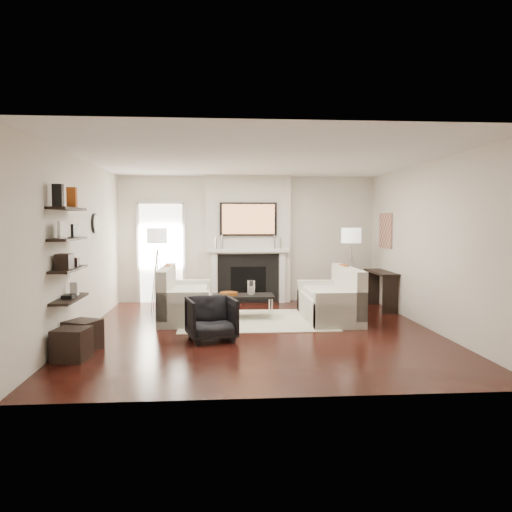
{
  "coord_description": "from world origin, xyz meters",
  "views": [
    {
      "loc": [
        -0.64,
        -7.77,
        1.74
      ],
      "look_at": [
        0.0,
        0.6,
        1.15
      ],
      "focal_mm": 35.0,
      "sensor_mm": 36.0,
      "label": 1
    }
  ],
  "objects": [
    {
      "name": "hurricane_glass",
      "position": [
        -0.05,
        1.08,
        0.56
      ],
      "size": [
        0.14,
        0.14,
        0.24
      ],
      "primitive_type": "cylinder",
      "color": "white",
      "rests_on": "coffee_table"
    },
    {
      "name": "coffee_leg_se",
      "position": [
        0.3,
        1.3,
        0.19
      ],
      "size": [
        0.02,
        0.02,
        0.38
      ],
      "primitive_type": "cylinder",
      "color": "silver",
      "rests_on": "floor"
    },
    {
      "name": "decor_magfile_a",
      "position": [
        -2.62,
        -1.37,
        2.06
      ],
      "size": [
        0.12,
        0.1,
        0.28
      ],
      "primitive_type": "cube",
      "color": "black",
      "rests_on": "shelf_top"
    },
    {
      "name": "loveseat_right_back",
      "position": [
        1.65,
        0.86,
        0.53
      ],
      "size": [
        0.18,
        1.8,
        0.8
      ],
      "primitive_type": "cube",
      "color": "beige",
      "rests_on": "floor"
    },
    {
      "name": "chimney_breast",
      "position": [
        0.0,
        2.88,
        1.35
      ],
      "size": [
        1.8,
        0.25,
        2.7
      ],
      "primitive_type": "cube",
      "color": "silver",
      "rests_on": "floor"
    },
    {
      "name": "wall_art",
      "position": [
        2.73,
        2.05,
        1.55
      ],
      "size": [
        0.03,
        0.7,
        0.7
      ],
      "primitive_type": "cube",
      "color": "#A46652",
      "rests_on": "wall_right"
    },
    {
      "name": "decor_box_tall",
      "position": [
        -2.62,
        -0.76,
        0.81
      ],
      "size": [
        0.1,
        0.1,
        0.18
      ],
      "primitive_type": "cube",
      "color": "white",
      "rests_on": "shelf_bottom"
    },
    {
      "name": "tv_screen",
      "position": [
        0.0,
        2.68,
        1.78
      ],
      "size": [
        1.1,
        0.0,
        0.62
      ],
      "primitive_type": "cube",
      "color": "#BF723F",
      "rests_on": "tv_body"
    },
    {
      "name": "rug",
      "position": [
        0.01,
        0.84,
        0.01
      ],
      "size": [
        2.6,
        2.0,
        0.01
      ],
      "primitive_type": "cube",
      "color": "beige",
      "rests_on": "floor"
    },
    {
      "name": "shelf_top",
      "position": [
        -2.62,
        -1.0,
        1.9
      ],
      "size": [
        0.25,
        1.0,
        0.04
      ],
      "primitive_type": "cube",
      "color": "black",
      "rests_on": "wall_left"
    },
    {
      "name": "coffee_leg_ne",
      "position": [
        0.3,
        0.86,
        0.19
      ],
      "size": [
        0.02,
        0.02,
        0.38
      ],
      "primitive_type": "cylinder",
      "color": "silver",
      "rests_on": "floor"
    },
    {
      "name": "shelf_upper",
      "position": [
        -2.62,
        -1.0,
        1.5
      ],
      "size": [
        0.25,
        1.0,
        0.04
      ],
      "primitive_type": "cube",
      "color": "black",
      "rests_on": "wall_left"
    },
    {
      "name": "lamp_right_post",
      "position": [
        2.05,
        2.14,
        0.6
      ],
      "size": [
        0.02,
        0.02,
        1.2
      ],
      "primitive_type": "cylinder",
      "color": "silver",
      "rests_on": "floor"
    },
    {
      "name": "pillow_left_charcoal",
      "position": [
        -1.55,
        0.8,
        0.72
      ],
      "size": [
        0.1,
        0.4,
        0.4
      ],
      "primitive_type": "cube",
      "color": "black",
      "rests_on": "loveseat_left_cushion"
    },
    {
      "name": "shelf_bottom",
      "position": [
        -2.62,
        -1.0,
        0.7
      ],
      "size": [
        0.25,
        1.0,
        0.03
      ],
      "primitive_type": "cube",
      "color": "black",
      "rests_on": "wall_left"
    },
    {
      "name": "clock_rim",
      "position": [
        -2.73,
        0.9,
        1.7
      ],
      "size": [
        0.04,
        0.34,
        0.34
      ],
      "primitive_type": "cylinder",
      "rotation": [
        0.0,
        1.57,
        0.0
      ],
      "color": "black",
      "rests_on": "wall_left"
    },
    {
      "name": "decor_wine_rack",
      "position": [
        -2.62,
        -1.19,
        1.22
      ],
      "size": [
        0.18,
        0.25,
        0.2
      ],
      "primitive_type": "cube",
      "color": "black",
      "rests_on": "shelf_lower"
    },
    {
      "name": "candlestick_l_tall",
      "position": [
        -0.55,
        2.7,
        1.3
      ],
      "size": [
        0.04,
        0.04,
        0.3
      ],
      "primitive_type": "cylinder",
      "color": "silver",
      "rests_on": "mantel_shelf"
    },
    {
      "name": "decor_magfile_b",
      "position": [
        -2.62,
        -0.77,
        2.06
      ],
      "size": [
        0.12,
        0.1,
        0.28
      ],
      "primitive_type": "cube",
      "color": "#934012",
      "rests_on": "shelf_top"
    },
    {
      "name": "copper_bowl",
      "position": [
        -0.45,
        1.08,
        0.45
      ],
      "size": [
        0.32,
        0.32,
        0.05
      ],
      "primitive_type": "cylinder",
      "color": "#B05B1D",
      "rests_on": "coffee_table"
    },
    {
      "name": "lamp_right_shade",
      "position": [
        2.05,
        2.14,
        1.45
      ],
      "size": [
        0.4,
        0.4,
        0.3
      ],
      "primitive_type": "cylinder",
      "color": "white",
      "rests_on": "lamp_right_post"
    },
    {
      "name": "ottoman_far",
      "position": [
        -2.47,
        -1.47,
        0.2
      ],
      "size": [
        0.46,
        0.46,
        0.4
      ],
      "primitive_type": "cube",
      "rotation": [
        0.0,
        0.0,
        -0.16
      ],
      "color": "black",
      "rests_on": "floor"
    },
    {
      "name": "candlestick_r_tall",
      "position": [
        0.55,
        2.7,
        1.3
      ],
      "size": [
        0.04,
        0.04,
        0.3
      ],
      "primitive_type": "cylinder",
      "color": "silver",
      "rests_on": "mantel_shelf"
    },
    {
      "name": "lamp_left_post",
      "position": [
        -1.85,
        2.27,
        0.6
      ],
      "size": [
        0.02,
        0.02,
        1.2
      ],
      "primitive_type": "cylinder",
      "color": "silver",
      "rests_on": "floor"
    },
    {
      "name": "door_trim_r",
      "position": [
        -1.37,
        2.96,
        1.05
      ],
      "size": [
        0.06,
        0.06,
        2.16
      ],
      "primitive_type": "cube",
      "color": "white",
      "rests_on": "floor"
    },
    {
      "name": "lamp_right_leg_b",
      "position": [
        2.0,
        2.23,
        0.6
      ],
      "size": [
        0.14,
        0.22,
        1.23
      ],
      "primitive_type": "cylinder",
      "rotation": [
        0.18,
        0.0,
        0.52
      ],
      "color": "silver",
      "rests_on": "floor"
    },
    {
      "name": "clock_face",
      "position": [
        -2.71,
        0.9,
        1.7
      ],
      "size": [
        0.01,
        0.29,
        0.29
      ],
      "primitive_type": "cylinder",
      "rotation": [
        0.0,
        1.57,
        0.0
      ],
      "color": "white",
      "rests_on": "clock_rim"
    },
    {
      "name": "lamp_left_leg_b",
      "position": [
        -1.91,
        2.37,
        0.6
      ],
      "size": [
        0.14,
        0.22,
        1.23
      ],
      "primitive_type": "cylinder",
      "rotation": [
        0.18,
        0.0,
        0.52
      ],
      "color": "silver",
      "rests_on": "floor"
    },
    {
      "name": "loveseat_right_base",
      "position": [
        1.32,
        0.86,
        0.21
      ],
      "size": [
        0.85,
        1.8,
        0.42
      ],
      "primitive_type": "cube",
      "color": "beige",
      "rests_on": "floor"
    },
    {
      "name": "mantel_shelf",
      "position": [
        0.0,
        2.69,
        1.12
      ],
      "size": [
        1.7,
        0.18,
        0.07
      ],
      "primitive_type": "cube",
      "color": "white",
      "rests_on": "chimney_breast"
    },
    {
      "name": "pillow_right_orange",
      "position": [
        1.65,
        1.16,
        0.73
      ],
      "size": [
        0.1,
        0.42,
        0.42
      ],
      "primitive_type": "cube",
      "color": "#934012",
      "rests_on": "loveseat_right_cushion"
    },
    {
      "name": "console_top",
      "position": [
        2.57,
        1.8,
        0.73
      ],
      "size": [
        0.35,
        1.2,
        0.04
      ],
      "primitive_type": "cube",
      "color": "black",
      "rests_on": "floor"
    },
    {
      "name": "armchair",
      "position": [
        -0.74,
        -0.53,
        0.35
      ],
      "size": [
        0.8,
        0.77,
        0.69
      ],
      "primitive_type": "imported",
      "rotation": [
        0.0,
        0.0,
        0.23
      ],
      "color": "black",
      "rests_on": "floor"
    },
    {
      "name": "loveseat_left_arm_s",
      "position": [
        -1.22,
        1.91,
        0.3
      ],
      "size": [
        0.85,
        0.18,
        0.6
      ],
      "primitive_type": "cube",
      "color": "beige",
      "rests_on": "floor"
    },
    {
      "name": "door_trim_l",
      "position": [
        -2.33,
        2.96,
        1.05
      ],
      "size": [
        0.06,
        0.06,
        2.16
      ],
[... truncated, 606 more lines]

